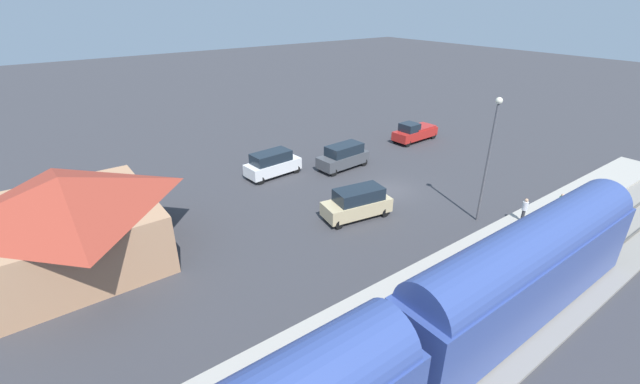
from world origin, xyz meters
TOP-DOWN VIEW (x-y plane):
  - ground_plane at (0.00, 0.00)m, footprint 200.00×200.00m
  - railway_track at (-14.00, 0.00)m, footprint 4.80×70.00m
  - platform at (-10.00, 0.00)m, footprint 3.20×46.00m
  - passenger_train at (-14.00, 13.77)m, footprint 2.93×32.83m
  - station_building at (4.00, 22.00)m, footprint 10.18×9.54m
  - pedestrian_on_platform at (-10.52, -6.01)m, footprint 0.36×0.36m
  - pedestrian_waiting_far at (-9.41, -3.27)m, footprint 0.36×0.36m
  - pickup_red at (7.42, -11.13)m, footprint 2.18×5.47m
  - suv_white at (8.29, 6.18)m, footprint 2.30×5.03m
  - suv_tan at (-1.80, 5.19)m, footprint 2.74×5.16m
  - suv_charcoal at (6.01, 0.04)m, footprint 2.25×5.01m
  - light_pole_near_platform at (-7.20, -1.36)m, footprint 0.44×0.44m

SIDE VIEW (x-z plane):
  - ground_plane at x=0.00m, z-range 0.00..0.00m
  - railway_track at x=-14.00m, z-range -0.06..0.24m
  - platform at x=-10.00m, z-range 0.00..0.30m
  - pickup_red at x=7.42m, z-range -0.04..2.10m
  - suv_white at x=8.29m, z-range 0.04..2.26m
  - suv_tan at x=-1.80m, z-range 0.04..2.26m
  - suv_charcoal at x=6.01m, z-range 0.04..2.26m
  - pedestrian_on_platform at x=-10.52m, z-range 0.43..2.14m
  - pedestrian_waiting_far at x=-9.41m, z-range 0.43..2.14m
  - station_building at x=4.00m, z-range 0.10..5.55m
  - passenger_train at x=-14.00m, z-range 0.37..5.35m
  - light_pole_near_platform at x=-7.20m, z-range 1.04..9.74m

